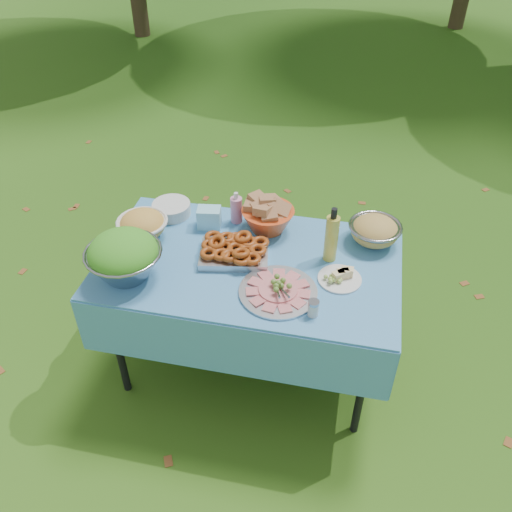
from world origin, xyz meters
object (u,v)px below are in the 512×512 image
(bread_bowl, at_px, (268,215))
(pasta_bowl_steel, at_px, (375,230))
(picnic_table, at_px, (249,316))
(plate_stack, at_px, (172,209))
(charcuterie_platter, at_px, (278,286))
(oil_bottle, at_px, (332,234))
(salad_bowl, at_px, (124,256))

(bread_bowl, height_order, pasta_bowl_steel, bread_bowl)
(picnic_table, relative_size, plate_stack, 7.06)
(pasta_bowl_steel, bearing_deg, charcuterie_platter, -130.37)
(pasta_bowl_steel, bearing_deg, picnic_table, -153.80)
(oil_bottle, bearing_deg, bread_bowl, 152.85)
(plate_stack, height_order, bread_bowl, bread_bowl)
(bread_bowl, bearing_deg, salad_bowl, -138.95)
(bread_bowl, bearing_deg, charcuterie_platter, -73.33)
(pasta_bowl_steel, xyz_separation_m, oil_bottle, (-0.21, -0.18, 0.08))
(bread_bowl, bearing_deg, picnic_table, -97.73)
(picnic_table, xyz_separation_m, bread_bowl, (0.04, 0.28, 0.47))
(oil_bottle, bearing_deg, plate_stack, 167.15)
(salad_bowl, height_order, charcuterie_platter, salad_bowl)
(charcuterie_platter, height_order, oil_bottle, oil_bottle)
(pasta_bowl_steel, bearing_deg, bread_bowl, -179.30)
(charcuterie_platter, bearing_deg, oil_bottle, 55.62)
(bread_bowl, relative_size, charcuterie_platter, 0.76)
(bread_bowl, xyz_separation_m, pasta_bowl_steel, (0.55, 0.01, -0.02))
(plate_stack, relative_size, bread_bowl, 0.75)
(pasta_bowl_steel, bearing_deg, plate_stack, 179.05)
(picnic_table, bearing_deg, charcuterie_platter, -46.63)
(bread_bowl, xyz_separation_m, charcuterie_platter, (0.14, -0.47, -0.05))
(picnic_table, relative_size, charcuterie_platter, 4.03)
(pasta_bowl_steel, relative_size, charcuterie_platter, 0.72)
(salad_bowl, height_order, oil_bottle, oil_bottle)
(bread_bowl, relative_size, pasta_bowl_steel, 1.05)
(bread_bowl, bearing_deg, plate_stack, 177.36)
(bread_bowl, xyz_separation_m, oil_bottle, (0.34, -0.18, 0.06))
(bread_bowl, distance_m, pasta_bowl_steel, 0.55)
(picnic_table, relative_size, oil_bottle, 4.95)
(salad_bowl, relative_size, oil_bottle, 1.21)
(picnic_table, xyz_separation_m, salad_bowl, (-0.54, -0.22, 0.50))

